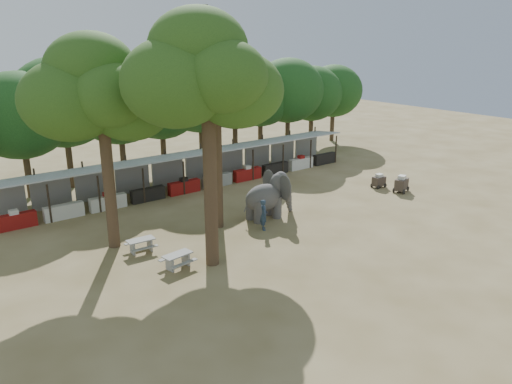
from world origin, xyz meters
TOP-DOWN VIEW (x-y plane):
  - ground at (0.00, 0.00)m, footprint 100.00×100.00m
  - vendor_stalls at (-0.00, 13.84)m, footprint 28.00×2.99m
  - yard_tree_left at (-9.13, 7.19)m, footprint 7.10×6.90m
  - yard_tree_center at (-6.13, 2.19)m, footprint 7.10×6.90m
  - yard_tree_back at (-3.13, 6.19)m, footprint 7.10×6.90m
  - backdrop_trees at (0.00, 19.00)m, footprint 46.46×5.95m
  - elephant at (0.39, 5.46)m, footprint 3.58×2.77m
  - handler at (-1.18, 4.03)m, footprint 0.71×0.78m
  - picnic_table_near at (-7.57, 2.65)m, footprint 1.60×1.48m
  - picnic_table_far at (-8.19, 5.43)m, footprint 1.48×1.34m
  - cart_front at (11.18, 3.73)m, footprint 1.43×1.15m
  - cart_back at (10.77, 5.43)m, footprint 1.05×0.70m

SIDE VIEW (x-z plane):
  - ground at x=0.00m, z-range 0.00..0.00m
  - picnic_table_far at x=-8.19m, z-range 0.11..0.81m
  - picnic_table_near at x=-7.57m, z-range 0.11..0.83m
  - cart_back at x=10.77m, z-range -0.01..1.02m
  - cart_front at x=11.18m, z-range -0.01..1.20m
  - handler at x=-1.18m, z-range 0.00..1.81m
  - vendor_stalls at x=0.00m, z-range -0.22..2.58m
  - elephant at x=0.39m, z-range 0.00..2.77m
  - backdrop_trees at x=0.00m, z-range 1.35..9.68m
  - yard_tree_left at x=-9.13m, z-range 2.69..13.71m
  - yard_tree_back at x=-3.13m, z-range 2.86..14.22m
  - yard_tree_center at x=-6.13m, z-range 3.19..15.23m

